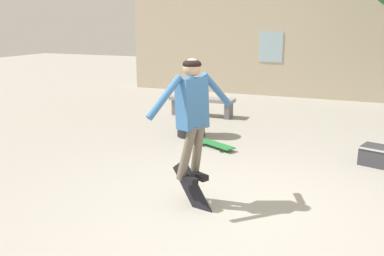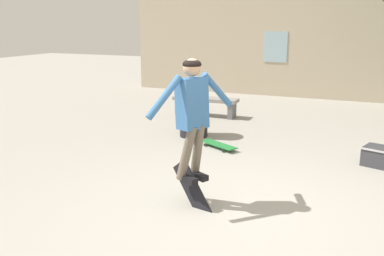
{
  "view_description": "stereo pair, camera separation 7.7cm",
  "coord_description": "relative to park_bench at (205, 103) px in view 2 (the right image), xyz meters",
  "views": [
    {
      "loc": [
        1.42,
        -4.56,
        2.23
      ],
      "look_at": [
        -0.45,
        0.01,
        0.99
      ],
      "focal_mm": 40.0,
      "sensor_mm": 36.0,
      "label": 1
    },
    {
      "loc": [
        1.49,
        -4.53,
        2.23
      ],
      "look_at": [
        -0.45,
        0.01,
        0.99
      ],
      "focal_mm": 40.0,
      "sensor_mm": 36.0,
      "label": 2
    }
  ],
  "objects": [
    {
      "name": "skateboard_flipping",
      "position": [
        1.73,
        -4.85,
        -0.13
      ],
      "size": [
        0.64,
        0.29,
        0.7
      ],
      "rotation": [
        0.0,
        0.0,
        -0.49
      ],
      "color": "black"
    },
    {
      "name": "skateboard_resting",
      "position": [
        1.2,
        -2.42,
        -0.26
      ],
      "size": [
        0.79,
        0.55,
        0.08
      ],
      "rotation": [
        0.0,
        0.0,
        2.65
      ],
      "color": "#237F38",
      "rests_on": "ground_plane"
    },
    {
      "name": "skater",
      "position": [
        1.73,
        -4.87,
        0.9
      ],
      "size": [
        0.66,
        1.19,
        1.48
      ],
      "rotation": [
        0.0,
        0.0,
        -0.48
      ],
      "color": "teal"
    },
    {
      "name": "ground_plane",
      "position": [
        2.18,
        -4.88,
        -0.33
      ],
      "size": [
        40.0,
        40.0,
        0.0
      ],
      "primitive_type": "plane",
      "color": "#A39E93"
    },
    {
      "name": "trash_bin",
      "position": [
        0.46,
        -1.82,
        0.16
      ],
      "size": [
        0.59,
        0.59,
        0.93
      ],
      "color": "black",
      "rests_on": "ground_plane"
    },
    {
      "name": "park_bench",
      "position": [
        0.0,
        0.0,
        0.0
      ],
      "size": [
        1.58,
        0.43,
        0.45
      ],
      "rotation": [
        0.0,
        0.0,
        0.02
      ],
      "color": "gray",
      "rests_on": "ground_plane"
    },
    {
      "name": "building_backdrop",
      "position": [
        2.17,
        3.66,
        1.63
      ],
      "size": [
        12.43,
        0.52,
        4.64
      ],
      "color": "#B7A88E",
      "rests_on": "ground_plane"
    }
  ]
}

